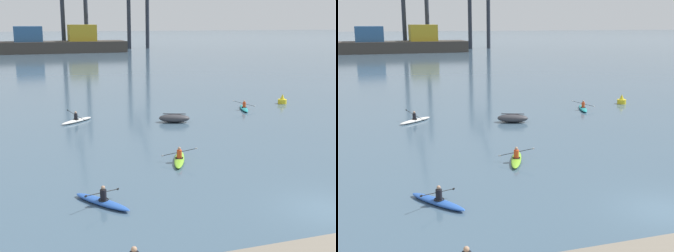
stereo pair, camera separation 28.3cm
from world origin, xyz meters
TOP-DOWN VIEW (x-y plane):
  - ground_plane at (0.00, 0.00)m, footprint 800.00×800.00m
  - container_barge at (-10.80, 112.29)m, footprint 52.47×10.11m
  - capsized_dinghy at (-0.89, 19.24)m, footprint 2.82×1.95m
  - channel_buoy at (12.65, 24.16)m, footprint 0.90×0.90m
  - kayak_teal at (7.30, 22.38)m, footprint 2.14×3.42m
  - kayak_blue at (-9.67, 3.75)m, footprint 2.48×3.11m
  - kayak_lime at (-4.09, 8.83)m, footprint 2.10×3.38m
  - kayak_white at (-8.76, 21.81)m, footprint 3.04×2.57m

SIDE VIEW (x-z plane):
  - ground_plane at x=0.00m, z-range 0.00..0.00m
  - kayak_teal at x=7.30m, z-range -0.30..0.65m
  - kayak_white at x=-8.76m, z-range -0.33..0.68m
  - kayak_blue at x=-9.67m, z-range -0.30..0.65m
  - kayak_lime at x=-4.09m, z-range -0.30..0.65m
  - capsized_dinghy at x=-0.89m, z-range -0.03..0.73m
  - channel_buoy at x=12.65m, z-range -0.14..0.86m
  - container_barge at x=-10.80m, z-range -1.24..6.32m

